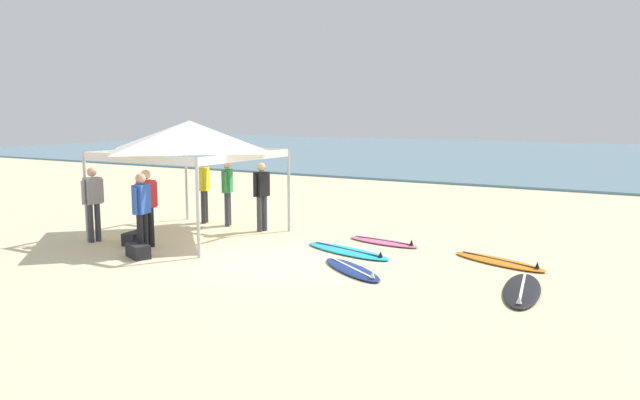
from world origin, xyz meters
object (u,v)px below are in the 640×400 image
surfboard_black (522,290)px  person_green (227,188)px  person_grey (93,199)px  person_red (147,203)px  gear_bag_by_pole (135,238)px  surfboard_orange (499,261)px  gear_bag_near_tent (138,251)px  canopy_tent (190,136)px  surfboard_navy (352,269)px  surfboard_pink (384,242)px  person_yellow (204,186)px  person_black (262,192)px  person_blue (142,208)px  surfboard_cyan (347,251)px

surfboard_black → person_green: person_green is taller
person_green → person_grey: bearing=-113.3°
person_red → gear_bag_by_pole: size_ratio=2.85×
surfboard_orange → gear_bag_near_tent: 7.26m
person_red → surfboard_orange: bearing=19.1°
canopy_tent → surfboard_navy: canopy_tent is taller
surfboard_orange → surfboard_black: same height
surfboard_pink → person_yellow: (-5.24, -0.00, 0.95)m
person_grey → person_green: same height
surfboard_pink → gear_bag_near_tent: 5.34m
surfboard_orange → person_black: 6.06m
surfboard_orange → surfboard_pink: (-2.74, 0.55, 0.00)m
person_black → person_yellow: bearing=174.6°
surfboard_orange → person_grey: bearing=-162.9°
canopy_tent → gear_bag_by_pole: 2.68m
gear_bag_near_tent → gear_bag_by_pole: 1.39m
person_yellow → person_blue: bearing=-68.3°
surfboard_pink → person_red: bearing=-145.1°
surfboard_black → person_grey: 9.47m
person_blue → person_black: bearing=80.2°
surfboard_pink → person_green: person_green is taller
surfboard_navy → person_red: (-4.83, -0.41, 0.95)m
canopy_tent → person_grey: bearing=-131.2°
canopy_tent → person_black: canopy_tent is taller
surfboard_black → canopy_tent: bearing=173.8°
surfboard_navy → person_yellow: 6.40m
surfboard_cyan → canopy_tent: bearing=-176.1°
surfboard_navy → person_black: 4.56m
gear_bag_by_pole → surfboard_black: bearing=3.6°
canopy_tent → surfboard_orange: 7.52m
person_green → gear_bag_near_tent: bearing=-79.6°
person_blue → gear_bag_by_pole: (-0.97, 0.70, -0.85)m
surfboard_pink → person_blue: person_blue is taller
surfboard_navy → person_yellow: person_yellow is taller
surfboard_cyan → person_grey: person_grey is taller
canopy_tent → surfboard_navy: bearing=-12.4°
surfboard_orange → surfboard_pink: same height
surfboard_cyan → person_yellow: size_ratio=1.39×
surfboard_cyan → person_red: size_ratio=1.39×
canopy_tent → person_blue: (0.52, -2.09, -1.40)m
person_black → gear_bag_near_tent: (-0.51, -3.62, -0.85)m
person_blue → person_grey: bearing=167.9°
canopy_tent → person_blue: size_ratio=2.03×
surfboard_cyan → surfboard_navy: bearing=-59.0°
surfboard_black → gear_bag_near_tent: gear_bag_near_tent is taller
person_red → gear_bag_near_tent: size_ratio=2.85×
surfboard_cyan → gear_bag_by_pole: gear_bag_by_pole is taller
surfboard_navy → person_yellow: size_ratio=1.11×
person_black → gear_bag_by_pole: bearing=-120.0°
person_blue → surfboard_orange: bearing=24.9°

